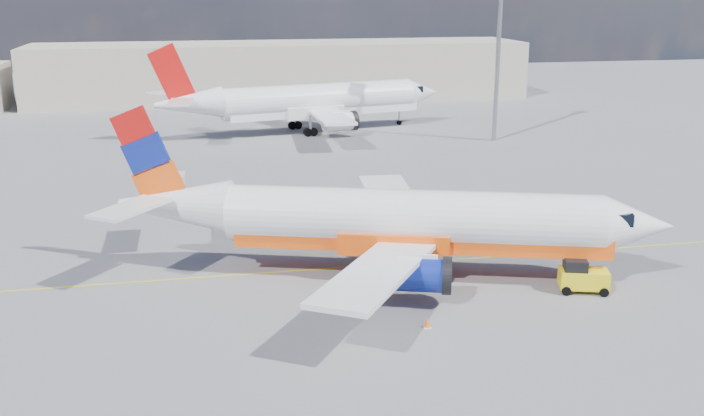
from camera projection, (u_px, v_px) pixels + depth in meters
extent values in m
plane|color=slate|center=(350.00, 286.00, 42.62)|extent=(240.00, 240.00, 0.00)
cube|color=yellow|center=(340.00, 268.00, 45.44)|extent=(70.00, 0.15, 0.01)
cube|color=#B5AE9C|center=(281.00, 71.00, 113.20)|extent=(70.00, 14.00, 8.00)
cylinder|color=white|center=(412.00, 218.00, 43.36)|extent=(20.54, 9.40, 3.18)
cone|color=white|center=(639.00, 225.00, 42.04)|extent=(4.54, 4.18, 3.18)
cone|color=white|center=(175.00, 205.00, 44.75)|extent=(7.16, 4.90, 3.02)
cube|color=black|center=(614.00, 215.00, 42.04)|extent=(2.18, 2.54, 0.65)
cube|color=#FF5610|center=(420.00, 237.00, 43.60)|extent=(20.36, 8.87, 1.12)
cube|color=white|center=(394.00, 201.00, 50.00)|extent=(3.78, 11.40, 0.75)
cube|color=white|center=(377.00, 272.00, 37.49)|extent=(8.49, 11.09, 0.75)
cylinder|color=navy|center=(422.00, 226.00, 47.80)|extent=(3.75, 2.73, 1.78)
cylinder|color=navy|center=(417.00, 274.00, 39.76)|extent=(3.75, 2.73, 1.78)
cylinder|color=black|center=(446.00, 227.00, 47.64)|extent=(1.05, 2.01, 1.96)
cylinder|color=black|center=(447.00, 276.00, 39.60)|extent=(1.05, 2.01, 1.96)
cube|color=#FF5610|center=(147.00, 155.00, 44.12)|extent=(4.26, 1.63, 5.83)
cube|color=white|center=(168.00, 182.00, 47.59)|extent=(2.06, 4.68, 0.17)
cube|color=white|center=(130.00, 208.00, 41.87)|extent=(4.41, 4.99, 0.17)
cylinder|color=#9A9AA2|center=(582.00, 262.00, 42.94)|extent=(0.21, 0.21, 1.96)
cylinder|color=black|center=(580.00, 277.00, 43.19)|extent=(0.57, 0.38, 0.52)
cylinder|color=black|center=(381.00, 254.00, 46.51)|extent=(0.91, 0.60, 0.84)
cylinder|color=black|center=(374.00, 281.00, 42.22)|extent=(0.91, 0.60, 0.84)
cylinder|color=white|center=(319.00, 99.00, 87.35)|extent=(22.50, 8.30, 3.45)
cone|color=white|center=(422.00, 93.00, 92.58)|extent=(4.72, 4.26, 3.45)
cone|color=white|center=(188.00, 104.00, 81.42)|extent=(7.64, 4.76, 3.27)
cube|color=black|center=(412.00, 89.00, 91.87)|extent=(2.20, 2.65, 0.71)
cube|color=white|center=(323.00, 109.00, 87.87)|extent=(22.37, 7.71, 1.22)
cube|color=white|center=(285.00, 100.00, 93.21)|extent=(8.38, 12.32, 0.81)
cube|color=white|center=(331.00, 117.00, 80.78)|extent=(3.49, 12.23, 0.81)
cylinder|color=white|center=(309.00, 110.00, 92.06)|extent=(3.98, 2.69, 1.93)
cylinder|color=white|center=(340.00, 121.00, 84.07)|extent=(3.98, 2.69, 1.93)
cylinder|color=black|center=(322.00, 109.00, 92.70)|extent=(0.97, 2.19, 2.13)
cylinder|color=black|center=(353.00, 120.00, 84.71)|extent=(0.97, 2.19, 2.13)
cube|color=red|center=(172.00, 74.00, 79.97)|extent=(4.71, 1.35, 6.32)
cube|color=white|center=(167.00, 94.00, 83.47)|extent=(4.51, 5.49, 0.18)
cube|color=white|center=(180.00, 102.00, 77.79)|extent=(2.68, 5.25, 0.18)
cylinder|color=#9A9AA2|center=(399.00, 114.00, 92.02)|extent=(0.22, 0.22, 2.13)
cylinder|color=black|center=(399.00, 123.00, 92.29)|extent=(0.61, 0.36, 0.57)
cylinder|color=black|center=(295.00, 125.00, 89.54)|extent=(0.97, 0.58, 0.91)
cylinder|color=black|center=(311.00, 132.00, 85.28)|extent=(0.97, 0.58, 0.91)
cylinder|color=black|center=(562.00, 282.00, 42.60)|extent=(0.52, 0.33, 0.49)
cylinder|color=black|center=(566.00, 291.00, 41.30)|extent=(0.52, 0.33, 0.49)
cylinder|color=black|center=(599.00, 283.00, 42.41)|extent=(0.52, 0.33, 0.49)
cylinder|color=black|center=(604.00, 292.00, 41.11)|extent=(0.52, 0.33, 0.49)
cube|color=yellow|center=(584.00, 278.00, 41.72)|extent=(2.82, 2.05, 0.97)
cube|color=black|center=(575.00, 264.00, 41.56)|extent=(1.46, 1.46, 0.58)
cube|color=white|center=(427.00, 327.00, 37.45)|extent=(0.35, 0.35, 0.04)
cone|color=#E95B09|center=(427.00, 322.00, 37.38)|extent=(0.30, 0.30, 0.46)
cylinder|color=#9A9AA2|center=(499.00, 35.00, 80.11)|extent=(0.48, 0.48, 21.82)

